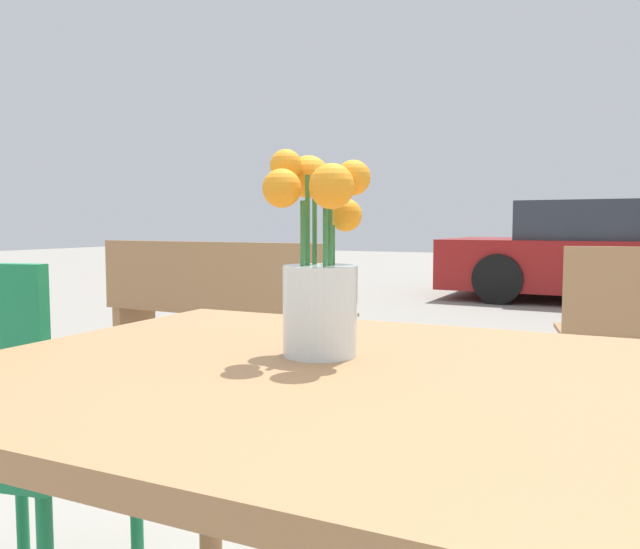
# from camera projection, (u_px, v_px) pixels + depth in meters

# --- Properties ---
(table_front) EXTENTS (0.96, 0.83, 0.76)m
(table_front) POSITION_uv_depth(u_px,v_px,m) (310.00, 439.00, 0.86)
(table_front) COLOR #9E7047
(table_front) RESTS_ON ground_plane
(flower_vase) EXTENTS (0.15, 0.16, 0.30)m
(flower_vase) POSITION_uv_depth(u_px,v_px,m) (319.00, 274.00, 0.90)
(flower_vase) COLOR silver
(flower_vase) RESTS_ON table_front
(cafe_chair) EXTENTS (0.48, 0.48, 0.87)m
(cafe_chair) POSITION_uv_depth(u_px,v_px,m) (2.00, 431.00, 1.35)
(cafe_chair) COLOR #197A47
(cafe_chair) RESTS_ON ground_plane
(bench_near) EXTENTS (1.58, 0.39, 0.85)m
(bench_near) POSITION_uv_depth(u_px,v_px,m) (219.00, 308.00, 3.65)
(bench_near) COLOR #9E7047
(bench_near) RESTS_ON ground_plane
(parked_car) EXTENTS (4.17, 2.02, 1.23)m
(parked_car) POSITION_uv_depth(u_px,v_px,m) (620.00, 254.00, 7.64)
(parked_car) COLOR maroon
(parked_car) RESTS_ON ground_plane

